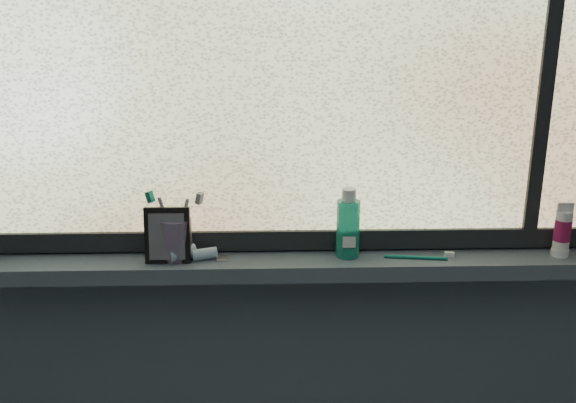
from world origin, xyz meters
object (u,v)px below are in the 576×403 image
(toothbrush_cup, at_px, (176,239))
(cream_tube, at_px, (563,228))
(mouthwash_bottle, at_px, (348,223))
(vanity_mirror, at_px, (167,235))

(toothbrush_cup, relative_size, cream_tube, 1.05)
(toothbrush_cup, distance_m, cream_tube, 0.95)
(toothbrush_cup, height_order, mouthwash_bottle, mouthwash_bottle)
(toothbrush_cup, distance_m, mouthwash_bottle, 0.42)
(mouthwash_bottle, height_order, cream_tube, mouthwash_bottle)
(mouthwash_bottle, xyz_separation_m, cream_tube, (0.53, -0.01, -0.01))
(mouthwash_bottle, bearing_deg, toothbrush_cup, -179.45)
(toothbrush_cup, bearing_deg, mouthwash_bottle, 0.55)
(vanity_mirror, height_order, toothbrush_cup, vanity_mirror)
(vanity_mirror, relative_size, mouthwash_bottle, 0.95)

